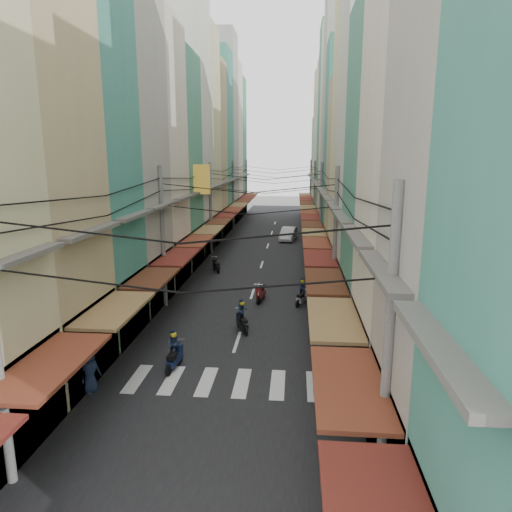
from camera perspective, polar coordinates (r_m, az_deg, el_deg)
The scene contains 15 objects.
ground at distance 24.02m, azimuth -1.77°, elevation -8.86°, with size 160.00×160.00×0.00m, color slate.
road at distance 43.20m, azimuth 1.31°, elevation 0.75°, with size 10.00×80.00×0.02m, color black.
sidewalk_left at distance 44.07m, azimuth -7.15°, elevation 0.92°, with size 3.00×80.00×0.06m, color gray.
sidewalk_right at distance 43.28m, azimuth 9.93°, elevation 0.62°, with size 3.00×80.00×0.06m, color gray.
crosswalk at distance 18.59m, azimuth -4.00°, elevation -15.45°, with size 7.55×2.40×0.01m.
building_row_left at distance 40.23m, azimuth -10.61°, elevation 13.69°, with size 7.80×67.67×23.70m.
building_row_right at distance 39.04m, azimuth 13.02°, elevation 13.10°, with size 7.80×68.98×22.59m.
utility_poles at distance 37.40m, azimuth 0.87°, elevation 9.13°, with size 10.20×66.13×8.20m.
white_car at distance 48.45m, azimuth 4.06°, elevation 1.98°, with size 4.79×1.88×1.69m, color silver.
bicycle at distance 26.89m, azimuth 11.98°, elevation -6.78°, with size 0.66×1.76×1.21m, color black.
moving_scooters at distance 25.35m, azimuth -1.53°, elevation -6.48°, with size 6.87×18.08×1.71m.
parked_scooters at distance 19.48m, azimuth 9.82°, elevation -12.76°, with size 13.51×16.00×1.01m.
pedestrians at distance 25.04m, azimuth -11.66°, elevation -5.66°, with size 12.66×18.75×2.25m.
market_umbrella at distance 16.47m, azimuth 16.76°, elevation -12.54°, with size 2.05×2.05×2.16m.
traffic_sign at distance 20.02m, azimuth 11.39°, elevation -7.39°, with size 0.10×0.61×2.78m.
Camera 1 is at (2.66, -22.23, 8.68)m, focal length 32.00 mm.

